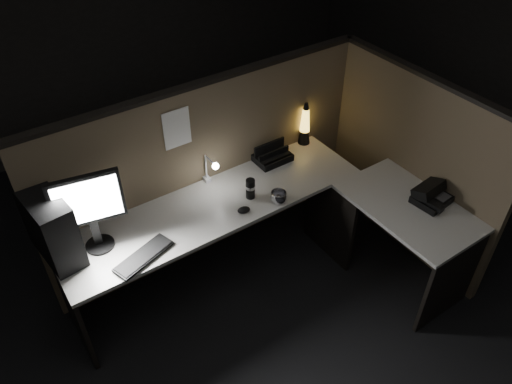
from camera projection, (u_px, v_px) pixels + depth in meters
floor at (278, 314)px, 3.74m from camera, size 6.00×6.00×0.00m
room_shell at (286, 131)px, 2.71m from camera, size 6.00×6.00×6.00m
partition_back at (210, 172)px, 3.85m from camera, size 2.66×0.06×1.50m
partition_right at (410, 167)px, 3.90m from camera, size 0.06×1.66×1.50m
desk at (279, 229)px, 3.61m from camera, size 2.60×1.60×0.73m
pc_tower at (51, 227)px, 3.08m from camera, size 0.25×0.46×0.47m
monitor at (89, 206)px, 3.07m from camera, size 0.44×0.19×0.56m
keyboard at (144, 257)px, 3.19m from camera, size 0.43×0.26×0.02m
mouse at (244, 210)px, 3.52m from camera, size 0.10×0.08×0.04m
clip_lamp at (211, 170)px, 3.66m from camera, size 0.05×0.20×0.26m
organizer at (270, 153)px, 4.00m from camera, size 0.28×0.25×0.22m
lava_lamp at (305, 127)px, 4.10m from camera, size 0.10×0.10×0.38m
travel_mug at (250, 189)px, 3.61m from camera, size 0.07×0.07×0.16m
steel_mug at (279, 197)px, 3.58m from camera, size 0.14×0.14×0.10m
figurine at (286, 149)px, 4.05m from camera, size 0.05×0.05×0.05m
pinned_paper at (177, 129)px, 3.40m from camera, size 0.20×0.00×0.29m
desk_phone at (430, 195)px, 3.58m from camera, size 0.27×0.28×0.15m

